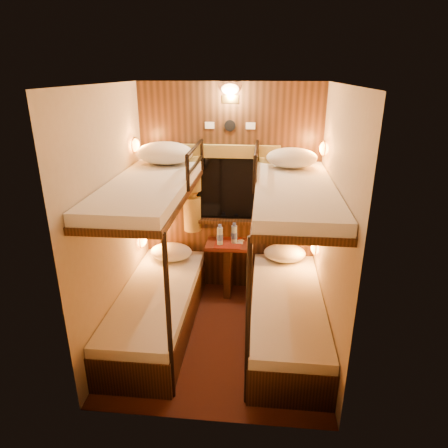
# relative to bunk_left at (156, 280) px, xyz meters

# --- Properties ---
(floor) EXTENTS (2.10, 2.10, 0.00)m
(floor) POSITION_rel_bunk_left_xyz_m (0.65, -0.07, -0.56)
(floor) COLOR #3A140F
(floor) RESTS_ON ground
(ceiling) EXTENTS (2.10, 2.10, 0.00)m
(ceiling) POSITION_rel_bunk_left_xyz_m (0.65, -0.07, 1.84)
(ceiling) COLOR silver
(ceiling) RESTS_ON wall_back
(wall_back) EXTENTS (2.40, 0.00, 2.40)m
(wall_back) POSITION_rel_bunk_left_xyz_m (0.65, 0.98, 0.64)
(wall_back) COLOR #C6B293
(wall_back) RESTS_ON floor
(wall_front) EXTENTS (2.40, 0.00, 2.40)m
(wall_front) POSITION_rel_bunk_left_xyz_m (0.65, -1.12, 0.64)
(wall_front) COLOR #C6B293
(wall_front) RESTS_ON floor
(wall_left) EXTENTS (0.00, 2.40, 2.40)m
(wall_left) POSITION_rel_bunk_left_xyz_m (-0.35, -0.07, 0.64)
(wall_left) COLOR #C6B293
(wall_left) RESTS_ON floor
(wall_right) EXTENTS (0.00, 2.40, 2.40)m
(wall_right) POSITION_rel_bunk_left_xyz_m (1.65, -0.07, 0.64)
(wall_right) COLOR #C6B293
(wall_right) RESTS_ON floor
(back_panel) EXTENTS (2.00, 0.03, 2.40)m
(back_panel) POSITION_rel_bunk_left_xyz_m (0.65, 0.97, 0.64)
(back_panel) COLOR black
(back_panel) RESTS_ON floor
(bunk_left) EXTENTS (0.72, 1.90, 1.82)m
(bunk_left) POSITION_rel_bunk_left_xyz_m (0.00, 0.00, 0.00)
(bunk_left) COLOR black
(bunk_left) RESTS_ON floor
(bunk_right) EXTENTS (0.72, 1.90, 1.82)m
(bunk_right) POSITION_rel_bunk_left_xyz_m (1.30, 0.00, 0.00)
(bunk_right) COLOR black
(bunk_right) RESTS_ON floor
(window) EXTENTS (1.00, 0.12, 0.79)m
(window) POSITION_rel_bunk_left_xyz_m (0.65, 0.94, 0.62)
(window) COLOR black
(window) RESTS_ON back_panel
(curtains) EXTENTS (1.10, 0.22, 1.00)m
(curtains) POSITION_rel_bunk_left_xyz_m (0.65, 0.90, 0.71)
(curtains) COLOR olive
(curtains) RESTS_ON back_panel
(back_fixtures) EXTENTS (0.54, 0.09, 0.48)m
(back_fixtures) POSITION_rel_bunk_left_xyz_m (0.65, 0.93, 1.69)
(back_fixtures) COLOR black
(back_fixtures) RESTS_ON back_panel
(reading_lamps) EXTENTS (2.00, 0.20, 1.25)m
(reading_lamps) POSITION_rel_bunk_left_xyz_m (0.65, 0.63, 0.68)
(reading_lamps) COLOR orange
(reading_lamps) RESTS_ON wall_left
(table) EXTENTS (0.50, 0.34, 0.66)m
(table) POSITION_rel_bunk_left_xyz_m (0.65, 0.78, -0.14)
(table) COLOR #622C16
(table) RESTS_ON floor
(bottle_left) EXTENTS (0.07, 0.07, 0.24)m
(bottle_left) POSITION_rel_bunk_left_xyz_m (0.56, 0.73, 0.20)
(bottle_left) COLOR #99BFE5
(bottle_left) RESTS_ON table
(bottle_right) EXTENTS (0.07, 0.07, 0.25)m
(bottle_right) POSITION_rel_bunk_left_xyz_m (0.72, 0.79, 0.20)
(bottle_right) COLOR #99BFE5
(bottle_right) RESTS_ON table
(sachet_a) EXTENTS (0.08, 0.06, 0.01)m
(sachet_a) POSITION_rel_bunk_left_xyz_m (0.78, 0.79, 0.09)
(sachet_a) COLOR silver
(sachet_a) RESTS_ON table
(sachet_b) EXTENTS (0.09, 0.09, 0.01)m
(sachet_b) POSITION_rel_bunk_left_xyz_m (0.79, 0.86, 0.09)
(sachet_b) COLOR silver
(sachet_b) RESTS_ON table
(pillow_lower_left) EXTENTS (0.48, 0.34, 0.19)m
(pillow_lower_left) POSITION_rel_bunk_left_xyz_m (-0.00, 0.69, -0.01)
(pillow_lower_left) COLOR white
(pillow_lower_left) RESTS_ON bunk_left
(pillow_lower_right) EXTENTS (0.48, 0.34, 0.19)m
(pillow_lower_right) POSITION_rel_bunk_left_xyz_m (1.30, 0.79, -0.01)
(pillow_lower_right) COLOR white
(pillow_lower_right) RESTS_ON bunk_right
(pillow_upper_left) EXTENTS (0.59, 0.42, 0.23)m
(pillow_upper_left) POSITION_rel_bunk_left_xyz_m (-0.00, 0.64, 1.14)
(pillow_upper_left) COLOR white
(pillow_upper_left) RESTS_ON bunk_left
(pillow_upper_right) EXTENTS (0.51, 0.36, 0.20)m
(pillow_upper_right) POSITION_rel_bunk_left_xyz_m (1.30, 0.60, 1.13)
(pillow_upper_right) COLOR white
(pillow_upper_right) RESTS_ON bunk_right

